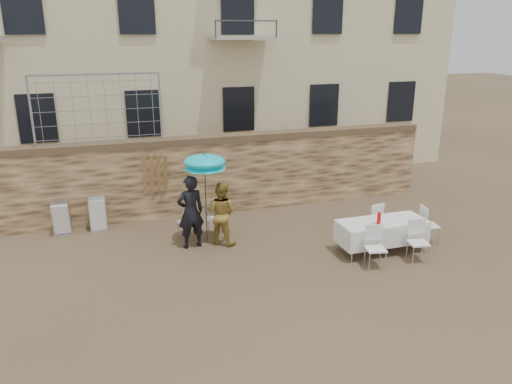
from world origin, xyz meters
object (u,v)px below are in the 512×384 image
object	(u,v)px
couple_chair_right	(214,218)
soda_bottle	(379,219)
woman_dress	(221,213)
table_chair_front_left	(376,248)
umbrella	(205,164)
table_chair_side	(429,224)
table_chair_front_right	(418,242)
man_suit	(191,212)
banquet_table	(382,222)
chair_stack_left	(62,215)
couple_chair_left	(187,221)
chair_stack_right	(98,211)
table_chair_back	(372,220)

from	to	relation	value
couple_chair_right	soda_bottle	world-z (taller)	soda_bottle
woman_dress	table_chair_front_left	world-z (taller)	woman_dress
umbrella	table_chair_front_left	xyz separation A→B (m)	(3.28, -2.46, -1.55)
umbrella	table_chair_side	distance (m)	5.73
table_chair_front_right	soda_bottle	bearing A→B (deg)	149.73
table_chair_side	soda_bottle	bearing A→B (deg)	107.45
umbrella	soda_bottle	distance (m)	4.27
man_suit	table_chair_front_right	distance (m)	5.34
banquet_table	table_chair_side	bearing A→B (deg)	4.09
chair_stack_left	soda_bottle	bearing A→B (deg)	-27.85
woman_dress	umbrella	distance (m)	1.30
table_chair_front_left	umbrella	bearing A→B (deg)	154.57
woman_dress	couple_chair_left	bearing A→B (deg)	3.56
soda_bottle	woman_dress	bearing A→B (deg)	152.10
table_chair_front_left	chair_stack_right	world-z (taller)	table_chair_front_left
table_chair_side	chair_stack_right	size ratio (longest dim) A/B	1.04
couple_chair_right	table_chair_front_left	size ratio (longest dim) A/B	1.00
table_chair_front_left	table_chair_front_right	distance (m)	1.10
woman_dress	soda_bottle	distance (m)	3.77
chair_stack_left	couple_chair_left	bearing A→B (deg)	-25.48
woman_dress	banquet_table	bearing A→B (deg)	-164.74
couple_chair_right	banquet_table	distance (m)	4.19
table_chair_front_right	table_chair_back	xyz separation A→B (m)	(-0.30, 1.55, 0.00)
soda_bottle	table_chair_back	distance (m)	1.11
table_chair_back	table_chair_front_right	bearing A→B (deg)	88.87
table_chair_back	chair_stack_left	distance (m)	8.04
banquet_table	table_chair_front_left	world-z (taller)	table_chair_front_left
man_suit	couple_chair_right	world-z (taller)	man_suit
banquet_table	couple_chair_left	bearing A→B (deg)	153.19
banquet_table	table_chair_front_left	distance (m)	0.99
soda_bottle	table_chair_front_right	xyz separation A→B (m)	(0.70, -0.60, -0.43)
man_suit	couple_chair_left	size ratio (longest dim) A/B	1.89
umbrella	banquet_table	size ratio (longest dim) A/B	1.02
umbrella	table_chair_front_left	world-z (taller)	umbrella
table_chair_side	table_chair_front_left	bearing A→B (deg)	121.59
woman_dress	table_chair_front_left	size ratio (longest dim) A/B	1.64
couple_chair_right	chair_stack_left	world-z (taller)	couple_chair_right
man_suit	couple_chair_right	xyz separation A→B (m)	(0.70, 0.55, -0.43)
umbrella	table_chair_front_right	distance (m)	5.26
woman_dress	table_chair_side	size ratio (longest dim) A/B	1.64
man_suit	chair_stack_left	bearing A→B (deg)	-42.22
umbrella	banquet_table	distance (m)	4.43
couple_chair_right	table_chair_back	distance (m)	4.01
couple_chair_left	table_chair_front_left	bearing A→B (deg)	122.51
couple_chair_left	couple_chair_right	xyz separation A→B (m)	(0.70, 0.00, 0.00)
soda_bottle	couple_chair_left	bearing A→B (deg)	150.45
couple_chair_left	couple_chair_right	distance (m)	0.70
table_chair_side	woman_dress	bearing A→B (deg)	81.51
couple_chair_left	chair_stack_right	distance (m)	2.60
table_chair_front_right	chair_stack_right	xyz separation A→B (m)	(-6.93, 4.37, -0.02)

